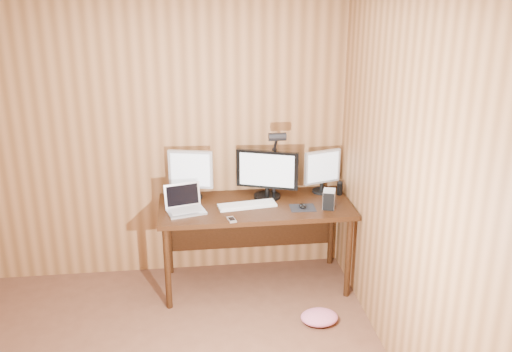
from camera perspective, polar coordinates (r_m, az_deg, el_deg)
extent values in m
plane|color=#9A6238|center=(4.93, -11.43, 3.70)|extent=(4.00, 0.00, 4.00)
plane|color=#9A6238|center=(3.32, 17.71, -4.79)|extent=(0.00, 4.00, 4.00)
cube|color=black|center=(4.77, -0.07, -3.08)|extent=(1.60, 0.70, 0.04)
cube|color=black|center=(5.17, -0.51, -4.53)|extent=(1.48, 0.02, 0.51)
cylinder|color=black|center=(4.64, -8.85, -9.13)|extent=(0.05, 0.05, 0.71)
cylinder|color=black|center=(5.16, -8.70, -6.04)|extent=(0.05, 0.05, 0.71)
cylinder|color=black|center=(4.81, 9.23, -8.08)|extent=(0.05, 0.05, 0.71)
cylinder|color=black|center=(5.31, 7.53, -5.21)|extent=(0.05, 0.05, 0.71)
cylinder|color=black|center=(4.91, 1.11, -2.02)|extent=(0.23, 0.23, 0.02)
cylinder|color=black|center=(4.89, 1.12, -1.54)|extent=(0.03, 0.03, 0.07)
cube|color=black|center=(4.82, 1.13, 0.65)|extent=(0.51, 0.21, 0.33)
cube|color=silver|center=(4.80, 1.08, 0.58)|extent=(0.44, 0.16, 0.28)
cylinder|color=black|center=(4.91, -6.44, -2.12)|extent=(0.18, 0.18, 0.02)
cylinder|color=black|center=(4.90, -6.46, -1.58)|extent=(0.04, 0.04, 0.08)
cube|color=silver|center=(4.83, -6.55, 0.67)|extent=(0.37, 0.12, 0.33)
cube|color=silver|center=(4.81, -6.60, 0.59)|extent=(0.32, 0.08, 0.28)
cylinder|color=black|center=(5.05, 6.55, -1.51)|extent=(0.16, 0.16, 0.02)
cylinder|color=black|center=(5.03, 6.57, -1.03)|extent=(0.03, 0.03, 0.07)
cube|color=silver|center=(4.97, 6.65, 0.93)|extent=(0.33, 0.13, 0.29)
cube|color=silver|center=(4.96, 6.76, 0.86)|extent=(0.28, 0.09, 0.25)
cube|color=silver|center=(4.64, -7.01, -3.54)|extent=(0.34, 0.27, 0.02)
cube|color=silver|center=(4.69, -7.39, -1.87)|extent=(0.30, 0.12, 0.20)
cube|color=black|center=(4.69, -7.39, -1.87)|extent=(0.26, 0.10, 0.16)
cube|color=#B2B2B7|center=(4.63, -7.01, -3.44)|extent=(0.28, 0.19, 0.00)
cube|color=white|center=(4.72, -0.89, -2.94)|extent=(0.49, 0.21, 0.02)
cube|color=white|center=(4.71, -0.90, -2.80)|extent=(0.46, 0.18, 0.00)
cube|color=black|center=(4.70, 4.68, -3.19)|extent=(0.21, 0.18, 0.00)
ellipsoid|color=black|center=(4.69, 4.69, -2.97)|extent=(0.08, 0.11, 0.03)
cube|color=silver|center=(4.71, 7.31, -2.30)|extent=(0.13, 0.16, 0.15)
cube|color=black|center=(4.64, 7.25, -2.61)|extent=(0.09, 0.03, 0.15)
cube|color=silver|center=(4.46, -2.46, -4.38)|extent=(0.07, 0.12, 0.01)
cube|color=black|center=(4.46, -2.46, -4.29)|extent=(0.06, 0.07, 0.00)
cylinder|color=black|center=(4.99, 8.38, -1.24)|extent=(0.05, 0.05, 0.12)
cube|color=black|center=(4.99, 1.80, -1.90)|extent=(0.05, 0.06, 0.06)
cylinder|color=black|center=(4.92, 1.83, 0.40)|extent=(0.03, 0.03, 0.40)
sphere|color=black|center=(4.85, 1.86, 2.65)|extent=(0.04, 0.04, 0.04)
cylinder|color=black|center=(4.77, 1.98, 3.31)|extent=(0.02, 0.14, 0.17)
cylinder|color=black|center=(4.67, 2.15, 3.94)|extent=(0.14, 0.07, 0.07)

